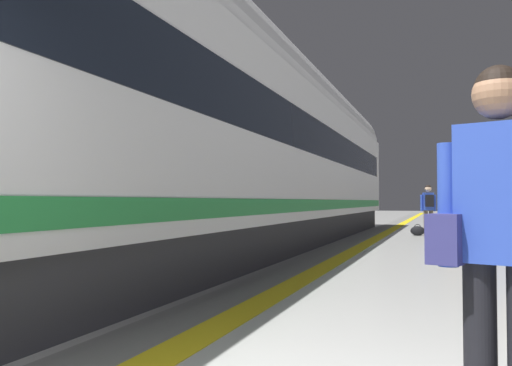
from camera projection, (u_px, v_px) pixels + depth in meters
safety_line_strip at (352, 252)px, 11.40m from camera, size 0.36×80.00×0.01m
tactile_edge_band at (334, 251)px, 11.53m from camera, size 0.74×80.00×0.01m
high_speed_train at (199, 121)px, 9.49m from camera, size 2.94×31.64×4.97m
traveller_foreground at (496, 230)px, 2.26m from camera, size 0.55×0.33×1.67m
suitcase_near at (499, 244)px, 9.18m from camera, size 0.40×0.27×1.03m
passenger_mid at (428, 205)px, 16.95m from camera, size 0.48×0.37×1.60m
duffel_bag_mid at (418, 231)px, 16.76m from camera, size 0.44×0.26×0.36m
passenger_far at (452, 203)px, 21.54m from camera, size 0.50×0.41×1.71m
suitcase_far at (444, 219)px, 21.36m from camera, size 0.44×0.37×0.65m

